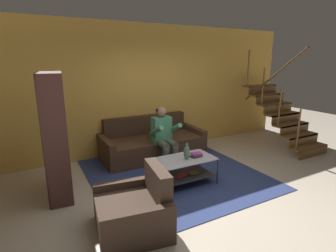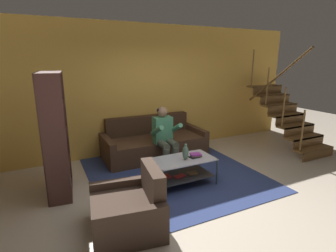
{
  "view_description": "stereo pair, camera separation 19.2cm",
  "coord_description": "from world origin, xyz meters",
  "views": [
    {
      "loc": [
        -2.27,
        -3.14,
        2.12
      ],
      "look_at": [
        -0.04,
        0.97,
        0.93
      ],
      "focal_mm": 28.0,
      "sensor_mm": 36.0,
      "label": 1
    },
    {
      "loc": [
        -2.1,
        -3.23,
        2.12
      ],
      "look_at": [
        -0.04,
        0.97,
        0.93
      ],
      "focal_mm": 28.0,
      "sensor_mm": 36.0,
      "label": 2
    }
  ],
  "objects": [
    {
      "name": "ground",
      "position": [
        0.0,
        0.0,
        0.0
      ],
      "size": [
        16.8,
        16.8,
        0.0
      ],
      "primitive_type": "plane",
      "color": "beige"
    },
    {
      "name": "back_partition",
      "position": [
        0.0,
        2.46,
        1.45
      ],
      "size": [
        8.4,
        0.12,
        2.9
      ],
      "primitive_type": "cube",
      "color": "gold",
      "rests_on": "ground"
    },
    {
      "name": "staircase_run",
      "position": [
        3.21,
        1.07,
        0.85
      ],
      "size": [
        1.0,
        1.86,
        2.38
      ],
      "color": "brown",
      "rests_on": "ground"
    },
    {
      "name": "couch",
      "position": [
        0.08,
        1.94,
        0.29
      ],
      "size": [
        2.24,
        0.99,
        0.87
      ],
      "color": "#4A3120",
      "rests_on": "ground"
    },
    {
      "name": "person_seated_center",
      "position": [
        0.08,
        1.37,
        0.66
      ],
      "size": [
        0.5,
        0.58,
        1.2
      ],
      "color": "#515948",
      "rests_on": "ground"
    },
    {
      "name": "coffee_table",
      "position": [
        -0.03,
        0.42,
        0.31
      ],
      "size": [
        1.07,
        0.58,
        0.48
      ],
      "color": "#B8B9C6",
      "rests_on": "ground"
    },
    {
      "name": "area_rug",
      "position": [
        0.03,
        1.06,
        0.01
      ],
      "size": [
        3.01,
        3.47,
        0.01
      ],
      "color": "navy",
      "rests_on": "ground"
    },
    {
      "name": "vase",
      "position": [
        -0.01,
        0.37,
        0.61
      ],
      "size": [
        0.11,
        0.11,
        0.28
      ],
      "color": "#4D6C5D",
      "rests_on": "coffee_table"
    },
    {
      "name": "book_stack",
      "position": [
        0.21,
        0.4,
        0.51
      ],
      "size": [
        0.23,
        0.18,
        0.07
      ],
      "color": "#2A2D2A",
      "rests_on": "coffee_table"
    },
    {
      "name": "bookshelf",
      "position": [
        -1.99,
        1.05,
        0.71
      ],
      "size": [
        0.44,
        0.98,
        1.94
      ],
      "color": "#4E2D29",
      "rests_on": "ground"
    },
    {
      "name": "armchair",
      "position": [
        -1.23,
        -0.35,
        0.26
      ],
      "size": [
        0.98,
        1.03,
        0.81
      ],
      "color": "#423126",
      "rests_on": "ground"
    },
    {
      "name": "popcorn_tub",
      "position": [
        -0.62,
        -0.03,
        0.09
      ],
      "size": [
        0.11,
        0.11,
        0.18
      ],
      "color": "red",
      "rests_on": "ground"
    }
  ]
}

